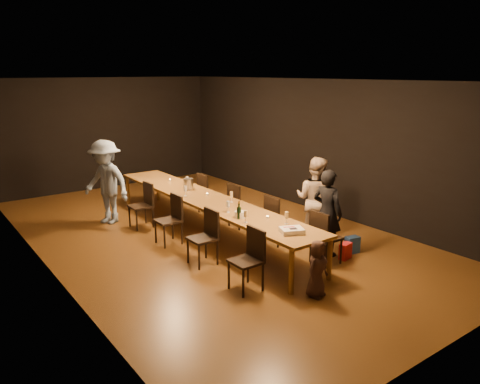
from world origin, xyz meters
TOP-DOWN VIEW (x-y plane):
  - ground at (0.00, 0.00)m, footprint 10.00×10.00m
  - room_shell at (0.00, 0.00)m, footprint 6.04×10.04m
  - table at (0.00, 0.00)m, footprint 0.90×6.00m
  - chair_right_0 at (0.85, -2.40)m, footprint 0.42×0.42m
  - chair_right_1 at (0.85, -1.20)m, footprint 0.42×0.42m
  - chair_right_2 at (0.85, 0.00)m, footprint 0.42×0.42m
  - chair_right_3 at (0.85, 1.20)m, footprint 0.42×0.42m
  - chair_left_0 at (-0.85, -2.40)m, footprint 0.42×0.42m
  - chair_left_1 at (-0.85, -1.20)m, footprint 0.42×0.42m
  - chair_left_2 at (-0.85, 0.00)m, footprint 0.42×0.42m
  - chair_left_3 at (-0.85, 1.20)m, footprint 0.42×0.42m
  - woman_birthday at (1.15, -2.12)m, footprint 0.48×0.63m
  - woman_tan at (1.50, -1.48)m, footprint 0.87×0.96m
  - man_blue at (-1.29, 1.90)m, footprint 1.08×1.32m
  - child at (-0.15, -3.16)m, footprint 0.46×0.35m
  - gift_bag_red at (1.25, -2.49)m, footprint 0.26×0.18m
  - gift_bag_blue at (1.58, -2.36)m, footprint 0.27×0.20m
  - birthday_cake at (-0.03, -2.50)m, footprint 0.42×0.39m
  - plate_stack at (-0.21, -1.40)m, footprint 0.21×0.21m
  - champagne_bottle at (-0.26, -1.43)m, footprint 0.09×0.09m
  - ice_bucket at (0.09, 0.84)m, footprint 0.26×0.26m
  - wineglass_0 at (-0.30, -1.67)m, footprint 0.06×0.06m
  - wineglass_1 at (0.19, -2.12)m, footprint 0.06×0.06m
  - wineglass_2 at (-0.20, -1.03)m, footprint 0.06×0.06m
  - wineglass_3 at (0.23, -0.53)m, footprint 0.06×0.06m
  - wineglass_4 at (-0.24, 0.39)m, footprint 0.06×0.06m
  - wineglass_5 at (0.22, 1.11)m, footprint 0.06×0.06m
  - tealight_near at (0.15, -1.69)m, footprint 0.05×0.05m
  - tealight_mid at (0.15, 0.20)m, footprint 0.05×0.05m
  - tealight_far at (0.15, 1.77)m, footprint 0.05×0.05m

SIDE VIEW (x-z plane):
  - ground at x=0.00m, z-range 0.00..0.00m
  - gift_bag_red at x=1.25m, z-range 0.00..0.29m
  - gift_bag_blue at x=1.58m, z-range 0.00..0.30m
  - child at x=-0.15m, z-range 0.00..0.85m
  - chair_right_0 at x=0.85m, z-range 0.00..0.93m
  - chair_right_1 at x=0.85m, z-range 0.00..0.93m
  - chair_right_2 at x=0.85m, z-range 0.00..0.93m
  - chair_right_3 at x=0.85m, z-range 0.00..0.93m
  - chair_left_0 at x=-0.85m, z-range 0.00..0.93m
  - chair_left_1 at x=-0.85m, z-range 0.00..0.93m
  - chair_left_2 at x=-0.85m, z-range 0.00..0.93m
  - chair_left_3 at x=-0.85m, z-range 0.00..0.93m
  - table at x=0.00m, z-range 0.33..1.08m
  - tealight_near at x=0.15m, z-range 0.75..0.78m
  - tealight_mid at x=0.15m, z-range 0.75..0.78m
  - tealight_far at x=0.15m, z-range 0.75..0.78m
  - woman_birthday at x=1.15m, z-range 0.00..1.54m
  - birthday_cake at x=-0.03m, z-range 0.75..0.83m
  - plate_stack at x=-0.21m, z-range 0.75..0.86m
  - woman_tan at x=1.50m, z-range 0.00..1.62m
  - wineglass_0 at x=-0.30m, z-range 0.75..0.96m
  - wineglass_1 at x=0.19m, z-range 0.75..0.96m
  - wineglass_2 at x=-0.20m, z-range 0.75..0.96m
  - wineglass_3 at x=0.23m, z-range 0.75..0.96m
  - wineglass_4 at x=-0.24m, z-range 0.75..0.96m
  - wineglass_5 at x=0.22m, z-range 0.75..0.96m
  - ice_bucket at x=0.09m, z-range 0.75..0.98m
  - man_blue at x=-1.29m, z-range 0.00..1.78m
  - champagne_bottle at x=-0.26m, z-range 0.75..1.06m
  - room_shell at x=0.00m, z-range 0.57..3.59m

